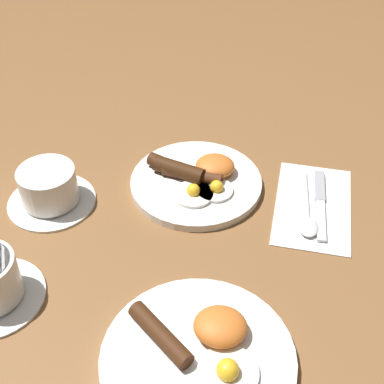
{
  "coord_description": "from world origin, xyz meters",
  "views": [
    {
      "loc": [
        -0.08,
        0.73,
        0.63
      ],
      "look_at": [
        0.0,
        0.04,
        0.03
      ],
      "focal_mm": 50.0,
      "sensor_mm": 36.0,
      "label": 1
    }
  ],
  "objects_px": {
    "spoon": "(308,219)",
    "teacup_near": "(49,188)",
    "knife": "(320,200)",
    "breakfast_plate_near": "(196,180)",
    "breakfast_plate_far": "(200,354)"
  },
  "relations": [
    {
      "from": "spoon",
      "to": "teacup_near",
      "type": "bearing_deg",
      "value": -90.26
    },
    {
      "from": "knife",
      "to": "breakfast_plate_near",
      "type": "bearing_deg",
      "value": -93.25
    },
    {
      "from": "breakfast_plate_far",
      "to": "spoon",
      "type": "relative_size",
      "value": 1.52
    },
    {
      "from": "knife",
      "to": "spoon",
      "type": "relative_size",
      "value": 1.05
    },
    {
      "from": "knife",
      "to": "spoon",
      "type": "distance_m",
      "value": 0.06
    },
    {
      "from": "knife",
      "to": "breakfast_plate_far",
      "type": "bearing_deg",
      "value": -25.98
    },
    {
      "from": "breakfast_plate_far",
      "to": "knife",
      "type": "relative_size",
      "value": 1.44
    },
    {
      "from": "breakfast_plate_near",
      "to": "teacup_near",
      "type": "height_order",
      "value": "teacup_near"
    },
    {
      "from": "breakfast_plate_far",
      "to": "teacup_near",
      "type": "relative_size",
      "value": 1.68
    },
    {
      "from": "knife",
      "to": "teacup_near",
      "type": "bearing_deg",
      "value": -81.35
    },
    {
      "from": "breakfast_plate_near",
      "to": "breakfast_plate_far",
      "type": "xyz_separation_m",
      "value": [
        -0.05,
        0.35,
        -0.0
      ]
    },
    {
      "from": "teacup_near",
      "to": "knife",
      "type": "xyz_separation_m",
      "value": [
        -0.46,
        -0.05,
        -0.03
      ]
    },
    {
      "from": "breakfast_plate_near",
      "to": "breakfast_plate_far",
      "type": "distance_m",
      "value": 0.35
    },
    {
      "from": "breakfast_plate_near",
      "to": "teacup_near",
      "type": "bearing_deg",
      "value": 16.88
    },
    {
      "from": "breakfast_plate_near",
      "to": "knife",
      "type": "relative_size",
      "value": 1.32
    }
  ]
}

